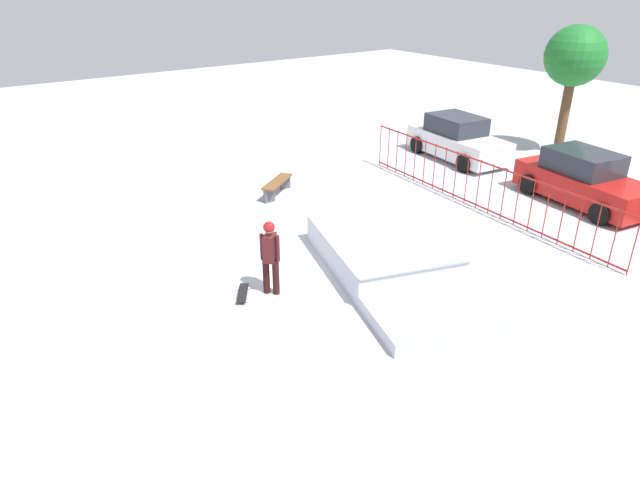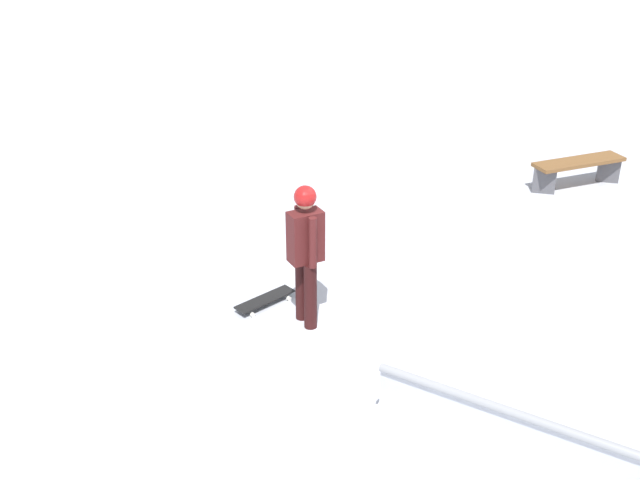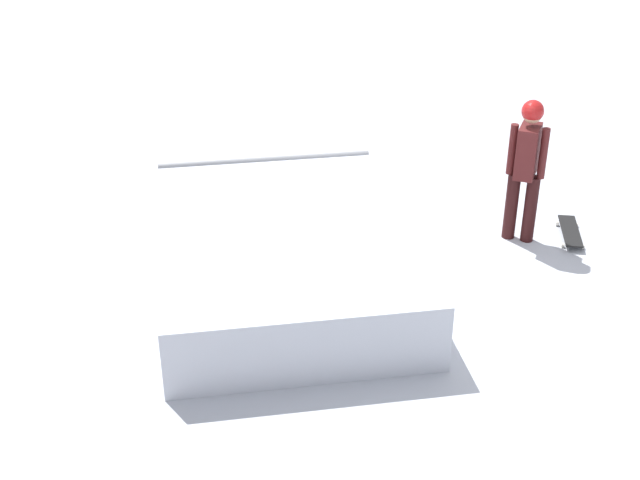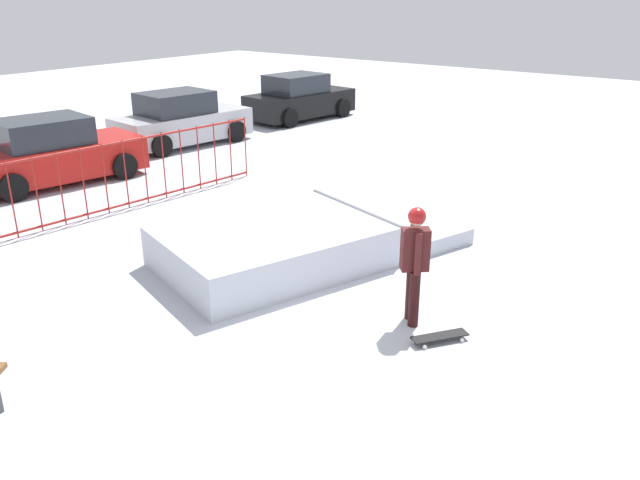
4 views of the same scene
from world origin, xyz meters
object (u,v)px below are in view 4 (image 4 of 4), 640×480
skater (415,257)px  parked_car_red (52,153)px  parked_car_silver (181,121)px  skateboard (440,336)px  parked_car_black (299,99)px  skate_ramp (295,243)px

skater → parked_car_red: size_ratio=0.40×
parked_car_red → parked_car_silver: 4.70m
skater → skateboard: skater is taller
parked_car_black → parked_car_red: bearing=-171.1°
skateboard → parked_car_black: parked_car_black is taller
skateboard → parked_car_black: bearing=80.0°
skater → parked_car_black: 15.46m
skateboard → parked_car_black: size_ratio=0.18×
skateboard → parked_car_silver: bearing=97.7°
skate_ramp → parked_car_red: parked_car_red is taller
parked_car_black → skate_ramp: bearing=-134.8°
skater → skateboard: (-0.26, -0.59, -0.93)m
skate_ramp → skater: 2.96m
skater → parked_car_red: skater is taller
parked_car_silver → skateboard: bearing=-110.0°
skateboard → parked_car_silver: 13.15m
skater → parked_car_red: bearing=133.3°
parked_car_red → parked_car_black: 10.01m
parked_car_silver → parked_car_black: (5.35, -0.26, 0.00)m
parked_car_red → parked_car_black: bearing=11.5°
parked_car_red → skate_ramp: bearing=-82.2°
parked_car_black → parked_car_silver: bearing=-176.1°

